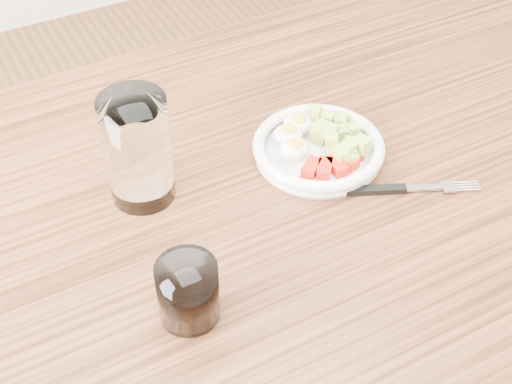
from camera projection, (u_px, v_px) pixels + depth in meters
dining_table at (265, 260)px, 1.02m from camera, size 1.50×0.90×0.77m
bowl at (318, 147)px, 1.02m from camera, size 0.19×0.19×0.05m
fork at (391, 189)px, 0.98m from camera, size 0.19×0.10×0.01m
water_glass at (138, 150)px, 0.92m from camera, size 0.09×0.09×0.16m
coffee_glass at (188, 292)px, 0.80m from camera, size 0.07×0.07×0.08m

